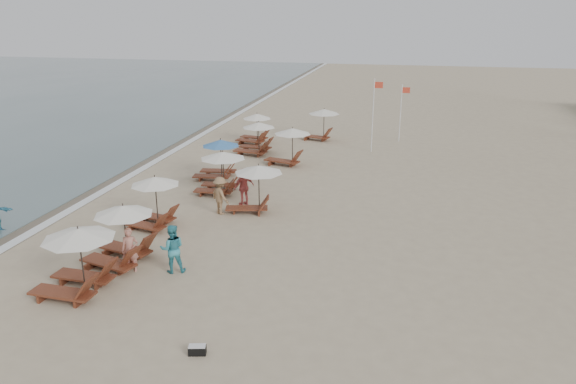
% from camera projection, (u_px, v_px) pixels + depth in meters
% --- Properties ---
extents(ground, '(160.00, 160.00, 0.00)m').
position_uv_depth(ground, '(283.00, 268.00, 20.24)').
color(ground, tan).
rests_on(ground, ground).
extents(wet_sand_band, '(3.20, 140.00, 0.01)m').
position_uv_depth(wet_sand_band, '(114.00, 172.00, 32.13)').
color(wet_sand_band, '#6B5E4C').
rests_on(wet_sand_band, ground).
extents(foam_line, '(0.50, 140.00, 0.02)m').
position_uv_depth(foam_line, '(134.00, 174.00, 31.85)').
color(foam_line, white).
rests_on(foam_line, ground).
extents(lounger_station_0, '(2.79, 2.36, 2.33)m').
position_uv_depth(lounger_station_0, '(75.00, 263.00, 18.16)').
color(lounger_station_0, brown).
rests_on(lounger_station_0, ground).
extents(lounger_station_1, '(2.74, 2.56, 2.30)m').
position_uv_depth(lounger_station_1, '(118.00, 238.00, 20.35)').
color(lounger_station_1, brown).
rests_on(lounger_station_1, ground).
extents(lounger_station_2, '(2.47, 2.13, 2.28)m').
position_uv_depth(lounger_station_2, '(152.00, 203.00, 23.77)').
color(lounger_station_2, brown).
rests_on(lounger_station_2, ground).
extents(lounger_station_3, '(2.60, 2.31, 2.19)m').
position_uv_depth(lounger_station_3, '(219.00, 172.00, 28.22)').
color(lounger_station_3, brown).
rests_on(lounger_station_3, ground).
extents(lounger_station_4, '(2.55, 2.09, 2.22)m').
position_uv_depth(lounger_station_4, '(217.00, 161.00, 30.71)').
color(lounger_station_4, brown).
rests_on(lounger_station_4, ground).
extents(lounger_station_5, '(2.70, 2.29, 2.09)m').
position_uv_depth(lounger_station_5, '(254.00, 139.00, 36.03)').
color(lounger_station_5, brown).
rests_on(lounger_station_5, ground).
extents(lounger_station_6, '(2.54, 2.28, 2.08)m').
position_uv_depth(lounger_station_6, '(254.00, 129.00, 38.98)').
color(lounger_station_6, brown).
rests_on(lounger_station_6, ground).
extents(inland_station_0, '(2.71, 2.24, 2.22)m').
position_uv_depth(inland_station_0, '(254.00, 184.00, 25.41)').
color(inland_station_0, brown).
rests_on(inland_station_0, ground).
extents(inland_station_1, '(2.88, 2.24, 2.22)m').
position_uv_depth(inland_station_1, '(287.00, 144.00, 33.31)').
color(inland_station_1, brown).
rests_on(inland_station_1, ground).
extents(inland_station_2, '(2.82, 2.24, 2.22)m').
position_uv_depth(inland_station_2, '(320.00, 122.00, 39.70)').
color(inland_station_2, brown).
rests_on(inland_station_2, ground).
extents(beachgoer_near, '(0.70, 0.58, 1.65)m').
position_uv_depth(beachgoer_near, '(130.00, 250.00, 19.78)').
color(beachgoer_near, '#B57362').
rests_on(beachgoer_near, ground).
extents(beachgoer_mid_a, '(1.07, 0.97, 1.80)m').
position_uv_depth(beachgoer_mid_a, '(172.00, 249.00, 19.70)').
color(beachgoer_mid_a, teal).
rests_on(beachgoer_mid_a, ground).
extents(beachgoer_mid_b, '(1.31, 1.20, 1.77)m').
position_uv_depth(beachgoer_mid_b, '(220.00, 196.00, 25.37)').
color(beachgoer_mid_b, olive).
rests_on(beachgoer_mid_b, ground).
extents(beachgoer_far_a, '(1.06, 1.09, 1.83)m').
position_uv_depth(beachgoer_far_a, '(244.00, 187.00, 26.51)').
color(beachgoer_far_a, '#C2504D').
rests_on(beachgoer_far_a, ground).
extents(duffel_bag, '(0.53, 0.35, 0.27)m').
position_uv_depth(duffel_bag, '(197.00, 350.00, 15.16)').
color(duffel_bag, black).
rests_on(duffel_bag, ground).
extents(flag_pole_near, '(0.60, 0.08, 4.80)m').
position_uv_depth(flag_pole_near, '(373.00, 112.00, 35.97)').
color(flag_pole_near, silver).
rests_on(flag_pole_near, ground).
extents(flag_pole_far, '(0.60, 0.08, 4.05)m').
position_uv_depth(flag_pole_far, '(401.00, 110.00, 38.98)').
color(flag_pole_far, silver).
rests_on(flag_pole_far, ground).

